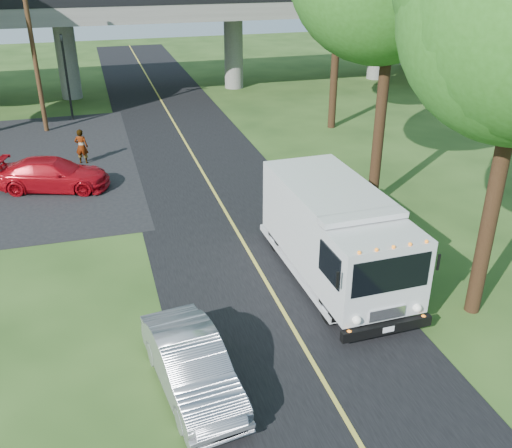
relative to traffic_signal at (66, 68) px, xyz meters
name	(u,v)px	position (x,y,z in m)	size (l,w,h in m)	color
ground	(314,364)	(6.00, -26.00, -3.20)	(120.00, 120.00, 0.00)	#274318
road	(225,211)	(6.00, -16.00, -3.19)	(7.00, 90.00, 0.02)	black
lane_line	(225,211)	(6.00, -16.00, -3.17)	(0.12, 90.00, 0.01)	gold
overpass	(151,29)	(6.00, 6.00, 1.36)	(54.00, 10.00, 7.30)	slate
traffic_signal	(66,68)	(0.00, 0.00, 0.00)	(0.18, 0.22, 5.20)	black
utility_pole	(34,51)	(-1.50, -2.00, 1.40)	(1.60, 0.26, 9.00)	#472D19
step_van	(335,232)	(8.20, -22.06, -1.54)	(2.87, 7.36, 3.06)	silver
red_sedan	(53,174)	(-0.80, -11.53, -2.49)	(2.00, 4.91, 1.42)	#AB0A14
silver_sedan	(192,366)	(2.80, -26.00, -2.49)	(1.51, 4.33, 1.43)	gray
pedestrian	(82,146)	(0.50, -8.38, -2.32)	(0.64, 0.42, 1.76)	gray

